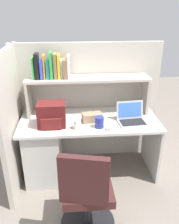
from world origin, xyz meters
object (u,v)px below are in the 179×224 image
Objects in this scene: office_chair at (87,198)px; computer_mouse at (109,128)px; laptop at (131,118)px; paper_cup at (77,125)px; snack_canister at (99,122)px; backpack at (51,115)px; tissue_box at (92,117)px.

computer_mouse is at bearing -102.38° from office_chair.
laptop is 0.36× the size of office_chair.
snack_canister is (0.24, 0.02, 0.01)m from paper_cup.
paper_cup is at bearing -19.49° from backpack.
backpack is 1.36× the size of tissue_box.
backpack is 0.46m from tissue_box.
computer_mouse is 0.12m from snack_canister.
paper_cup reaches higher than tissue_box.
snack_canister is (0.51, -0.08, -0.07)m from backpack.
backpack is at bearing 160.51° from paper_cup.
computer_mouse is (-0.28, -0.16, -0.03)m from laptop.
backpack reaches higher than laptop.
laptop reaches higher than snack_canister.
office_chair is at bearing -105.48° from snack_canister.
office_chair is at bearing -106.38° from tissue_box.
laptop is 3.17× the size of paper_cup.
tissue_box is at bearing 43.70° from paper_cup.
laptop is 1.04m from office_chair.
snack_canister is (0.07, -0.15, 0.01)m from tissue_box.
computer_mouse is 0.35m from paper_cup.
backpack reaches higher than computer_mouse.
tissue_box is 0.24× the size of office_chair.
laptop reaches higher than paper_cup.
paper_cup is at bearing -144.34° from tissue_box.
computer_mouse is at bearing -6.28° from paper_cup.
snack_canister is at bearing -93.04° from office_chair.
backpack is at bearing 171.09° from snack_canister.
tissue_box is 1.79× the size of snack_canister.
snack_canister reaches higher than paper_cup.
paper_cup is 0.11× the size of office_chair.
backpack is 2.87× the size of paper_cup.
tissue_box reaches higher than computer_mouse.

